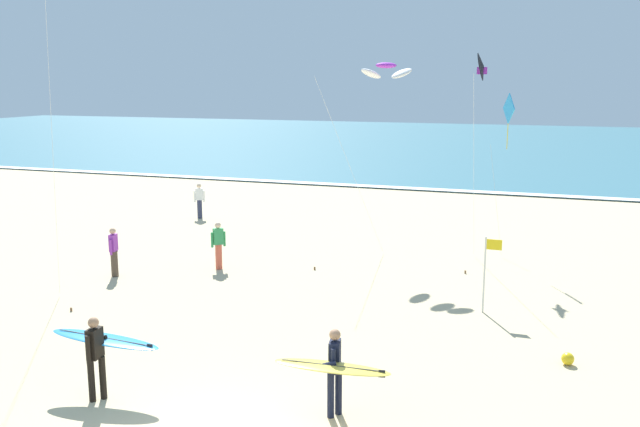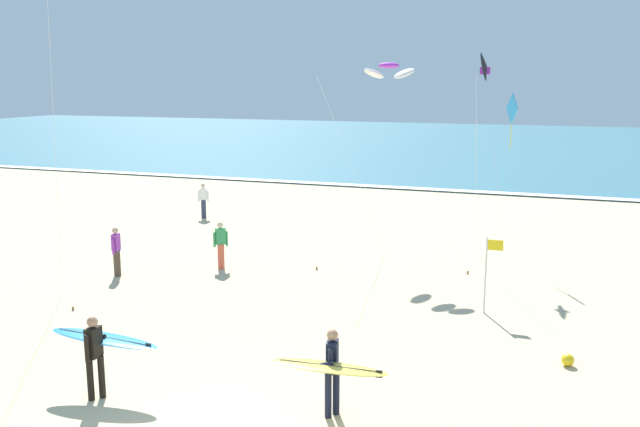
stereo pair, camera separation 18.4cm
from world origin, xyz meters
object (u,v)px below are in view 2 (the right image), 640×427
at_px(surfer_lead, 331,367).
at_px(beach_ball, 568,360).
at_px(kite_diamond_cobalt_high, 511,115).
at_px(bystander_white_top, 203,200).
at_px(surfer_trailing, 99,345).
at_px(kite_delta_charcoal_near, 485,68).
at_px(lifeguard_flag, 488,268).
at_px(bystander_green_top, 221,245).
at_px(bystander_purple_top, 116,251).
at_px(kite_arc_violet_mid, 389,71).

relative_size(surfer_lead, beach_ball, 7.75).
xyz_separation_m(surfer_lead, kite_diamond_cobalt_high, (1.93, 13.23, 3.97)).
relative_size(surfer_lead, bystander_white_top, 1.37).
bearing_deg(bystander_white_top, surfer_trailing, -67.17).
bearing_deg(bystander_white_top, kite_diamond_cobalt_high, -11.22).
xyz_separation_m(kite_delta_charcoal_near, kite_diamond_cobalt_high, (0.91, 0.25, -1.57)).
height_order(surfer_lead, kite_diamond_cobalt_high, kite_diamond_cobalt_high).
relative_size(surfer_trailing, lifeguard_flag, 1.13).
relative_size(kite_delta_charcoal_near, bystander_green_top, 4.47).
bearing_deg(kite_diamond_cobalt_high, bystander_green_top, -151.86).
relative_size(bystander_green_top, beach_ball, 5.68).
xyz_separation_m(lifeguard_flag, beach_ball, (2.10, -2.95, -1.13)).
bearing_deg(bystander_purple_top, bystander_green_top, 34.62).
xyz_separation_m(surfer_trailing, kite_diamond_cobalt_high, (6.57, 13.80, 3.97)).
distance_m(bystander_green_top, beach_ball, 11.83).
height_order(kite_diamond_cobalt_high, lifeguard_flag, kite_diamond_cobalt_high).
relative_size(kite_delta_charcoal_near, kite_diamond_cobalt_high, 1.24).
distance_m(kite_diamond_cobalt_high, lifeguard_flag, 7.25).
relative_size(kite_arc_violet_mid, kite_diamond_cobalt_high, 1.18).
bearing_deg(lifeguard_flag, kite_delta_charcoal_near, 99.51).
bearing_deg(beach_ball, kite_diamond_cobalt_high, 103.42).
height_order(surfer_trailing, kite_delta_charcoal_near, kite_delta_charcoal_near).
bearing_deg(lifeguard_flag, kite_arc_violet_mid, 128.28).
bearing_deg(surfer_lead, bystander_green_top, 128.48).
distance_m(kite_delta_charcoal_near, bystander_purple_top, 13.59).
relative_size(kite_diamond_cobalt_high, bystander_purple_top, 3.61).
bearing_deg(bystander_green_top, surfer_lead, -51.52).
bearing_deg(kite_arc_violet_mid, bystander_purple_top, -142.76).
distance_m(bystander_white_top, bystander_purple_top, 9.46).
xyz_separation_m(bystander_green_top, lifeguard_flag, (8.82, -1.54, 0.45)).
height_order(bystander_green_top, beach_ball, bystander_green_top).
relative_size(surfer_trailing, kite_arc_violet_mid, 0.35).
bearing_deg(bystander_green_top, kite_diamond_cobalt_high, 28.14).
height_order(bystander_purple_top, lifeguard_flag, lifeguard_flag).
distance_m(surfer_lead, kite_arc_violet_mid, 13.61).
bearing_deg(kite_diamond_cobalt_high, bystander_white_top, 168.78).
distance_m(kite_arc_violet_mid, beach_ball, 12.12).
bearing_deg(kite_delta_charcoal_near, surfer_trailing, -112.69).
bearing_deg(kite_arc_violet_mid, kite_delta_charcoal_near, 12.16).
height_order(kite_arc_violet_mid, bystander_green_top, kite_arc_violet_mid).
bearing_deg(beach_ball, bystander_green_top, 157.65).
distance_m(surfer_lead, bystander_white_top, 19.69).
bearing_deg(surfer_trailing, surfer_lead, 7.00).
bearing_deg(surfer_trailing, bystander_white_top, 112.83).
bearing_deg(bystander_green_top, kite_arc_violet_mid, 38.69).
bearing_deg(bystander_purple_top, kite_delta_charcoal_near, 30.84).
height_order(kite_diamond_cobalt_high, beach_ball, kite_diamond_cobalt_high).
xyz_separation_m(surfer_trailing, bystander_white_top, (-6.94, 16.48, -0.24)).
height_order(surfer_trailing, bystander_purple_top, surfer_trailing).
height_order(kite_delta_charcoal_near, kite_diamond_cobalt_high, kite_delta_charcoal_near).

